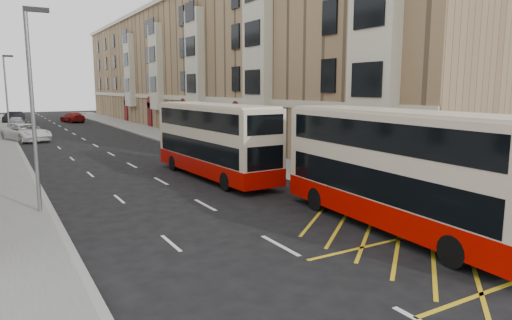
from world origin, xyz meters
TOP-DOWN VIEW (x-y plane):
  - ground at (0.00, 0.00)m, footprint 200.00×200.00m
  - pavement_right at (8.00, 30.00)m, footprint 4.00×120.00m
  - pavement_left at (-7.50, 30.00)m, footprint 3.00×120.00m
  - kerb_right at (6.00, 30.00)m, footprint 0.25×120.00m
  - kerb_left at (-6.00, 30.00)m, footprint 0.25×120.00m
  - road_markings at (0.00, 45.00)m, footprint 10.00×110.00m
  - terrace_right at (14.88, 45.38)m, footprint 10.75×79.00m
  - guard_railing at (6.25, 5.75)m, footprint 0.06×6.56m
  - street_lamp_near at (-6.35, 12.00)m, footprint 0.93×0.18m
  - street_lamp_far at (-6.35, 42.00)m, footprint 0.93×0.18m
  - double_decker_front at (4.58, 3.34)m, footprint 3.15×10.93m
  - double_decker_rear at (2.97, 15.42)m, footprint 2.87×10.61m
  - pedestrian_far at (7.54, 3.18)m, footprint 1.08×0.68m
  - white_van at (-5.02, 40.73)m, footprint 4.65×6.55m
  - car_silver at (-5.20, 55.60)m, footprint 2.31×4.82m
  - car_dark at (-4.94, 67.82)m, footprint 3.29×5.18m
  - car_red at (2.62, 64.25)m, footprint 3.31×5.48m

SIDE VIEW (x-z plane):
  - ground at x=0.00m, z-range 0.00..0.00m
  - road_markings at x=0.00m, z-range 0.00..0.01m
  - pavement_right at x=8.00m, z-range 0.00..0.15m
  - pavement_left at x=-7.50m, z-range 0.00..0.15m
  - kerb_right at x=6.00m, z-range 0.00..0.15m
  - kerb_left at x=-6.00m, z-range 0.00..0.15m
  - car_red at x=2.62m, z-range 0.00..1.49m
  - car_silver at x=-5.20m, z-range 0.00..1.59m
  - car_dark at x=-4.94m, z-range 0.00..1.61m
  - white_van at x=-5.02m, z-range 0.00..1.66m
  - guard_railing at x=6.25m, z-range 0.35..1.36m
  - pedestrian_far at x=7.54m, z-range 0.15..1.87m
  - double_decker_rear at x=2.97m, z-range 0.04..4.23m
  - double_decker_front at x=4.58m, z-range 0.04..4.35m
  - street_lamp_near at x=-6.35m, z-range 0.64..8.64m
  - street_lamp_far at x=-6.35m, z-range 0.64..8.64m
  - terrace_right at x=14.88m, z-range -0.10..15.15m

